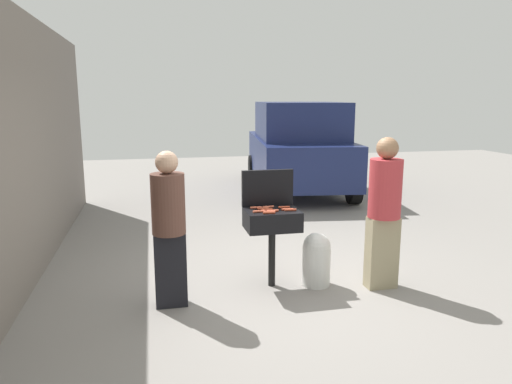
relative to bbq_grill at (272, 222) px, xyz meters
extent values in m
plane|color=gray|center=(0.04, 0.06, -0.75)|extent=(24.00, 24.00, 0.00)
cube|color=slate|center=(-2.77, 1.06, 0.81)|extent=(0.24, 8.00, 3.11)
cylinder|color=black|center=(0.00, 0.00, -0.41)|extent=(0.08, 0.08, 0.67)
cube|color=black|center=(0.00, 0.00, 0.03)|extent=(0.60, 0.44, 0.22)
cube|color=black|center=(0.00, 0.22, 0.35)|extent=(0.60, 0.05, 0.42)
cylinder|color=#B74C33|center=(-0.02, -0.08, 0.15)|extent=(0.13, 0.03, 0.03)
cylinder|color=#AD4228|center=(0.15, 0.05, 0.15)|extent=(0.13, 0.04, 0.03)
cylinder|color=#AD4228|center=(0.19, -0.09, 0.15)|extent=(0.13, 0.04, 0.03)
cylinder|color=#C6593D|center=(-0.17, -0.08, 0.15)|extent=(0.13, 0.03, 0.03)
cylinder|color=#AD4228|center=(-0.10, 0.04, 0.15)|extent=(0.13, 0.03, 0.03)
cylinder|color=#C6593D|center=(-0.16, 0.11, 0.15)|extent=(0.13, 0.04, 0.03)
cylinder|color=#AD4228|center=(-0.07, -0.02, 0.15)|extent=(0.13, 0.04, 0.03)
cylinder|color=#C6593D|center=(-0.02, 0.11, 0.15)|extent=(0.13, 0.04, 0.03)
cylinder|color=#C6593D|center=(-0.06, -0.12, 0.15)|extent=(0.13, 0.04, 0.03)
cylinder|color=#B74C33|center=(0.16, -0.06, 0.15)|extent=(0.13, 0.04, 0.03)
cylinder|color=#AD4228|center=(-0.08, -0.16, 0.15)|extent=(0.13, 0.04, 0.03)
cylinder|color=silver|center=(0.50, -0.09, -0.52)|extent=(0.32, 0.32, 0.46)
sphere|color=silver|center=(0.50, -0.09, -0.29)|extent=(0.31, 0.31, 0.31)
cube|color=black|center=(-1.14, -0.29, -0.36)|extent=(0.32, 0.18, 0.77)
cylinder|color=brown|center=(-1.14, -0.29, 0.33)|extent=(0.34, 0.34, 0.61)
sphere|color=tan|center=(-1.14, -0.29, 0.75)|extent=(0.23, 0.23, 0.23)
cube|color=gray|center=(1.20, -0.31, -0.34)|extent=(0.34, 0.19, 0.82)
cylinder|color=#B23338|center=(1.20, -0.31, 0.39)|extent=(0.36, 0.36, 0.65)
sphere|color=#936B4C|center=(1.20, -0.31, 0.84)|extent=(0.24, 0.24, 0.24)
cube|color=navy|center=(1.99, 5.42, 0.02)|extent=(2.46, 4.61, 0.90)
cube|color=navy|center=(1.96, 5.22, 0.87)|extent=(2.09, 2.81, 0.80)
cylinder|color=black|center=(2.68, 3.78, -0.43)|extent=(0.30, 0.66, 0.64)
cylinder|color=black|center=(0.89, 4.02, -0.43)|extent=(0.30, 0.66, 0.64)
cylinder|color=black|center=(3.09, 6.83, -0.43)|extent=(0.30, 0.66, 0.64)
cylinder|color=black|center=(1.30, 7.07, -0.43)|extent=(0.30, 0.66, 0.64)
camera|label=1|loc=(-1.28, -4.96, 1.37)|focal=33.19mm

